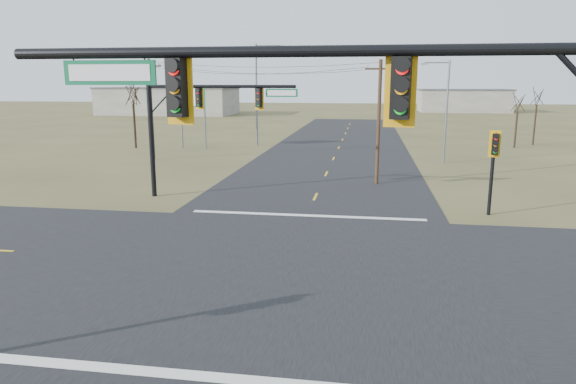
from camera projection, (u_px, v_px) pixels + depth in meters
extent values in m
plane|color=brown|center=(283.00, 267.00, 19.00)|extent=(320.00, 320.00, 0.00)
cube|color=black|center=(283.00, 266.00, 19.00)|extent=(160.00, 14.00, 0.02)
cube|color=black|center=(283.00, 266.00, 19.00)|extent=(14.00, 160.00, 0.02)
cube|color=silver|center=(229.00, 379.00, 11.74)|extent=(12.00, 0.40, 0.01)
cube|color=silver|center=(307.00, 215.00, 26.24)|extent=(12.00, 0.40, 0.01)
cylinder|color=black|center=(310.00, 51.00, 8.86)|extent=(11.14, 0.20, 0.20)
cube|color=#0D613A|center=(110.00, 73.00, 9.50)|extent=(1.80, 0.05, 0.45)
cylinder|color=black|center=(151.00, 137.00, 30.18)|extent=(0.28, 0.28, 7.08)
cylinder|color=black|center=(221.00, 86.00, 28.92)|extent=(8.60, 0.18, 0.18)
cube|color=#0D613A|center=(282.00, 93.00, 28.47)|extent=(1.80, 0.05, 0.45)
cylinder|color=black|center=(492.00, 175.00, 26.05)|extent=(0.18, 0.18, 4.21)
cylinder|color=#4B3420|center=(379.00, 123.00, 33.76)|extent=(0.24, 0.24, 8.16)
cube|color=#4B3420|center=(381.00, 69.00, 33.04)|extent=(2.00, 0.20, 0.12)
cylinder|color=#4B3420|center=(151.00, 110.00, 44.78)|extent=(0.25, 0.25, 8.70)
cube|color=#4B3420|center=(149.00, 66.00, 44.01)|extent=(2.13, 0.33, 0.12)
cylinder|color=slate|center=(181.00, 118.00, 53.15)|extent=(0.17, 0.17, 6.29)
cylinder|color=slate|center=(205.00, 118.00, 52.78)|extent=(0.17, 0.17, 6.29)
cube|color=#0D613A|center=(192.00, 97.00, 52.53)|extent=(3.12, 1.37, 2.10)
cylinder|color=slate|center=(446.00, 112.00, 42.89)|extent=(0.17, 0.17, 8.52)
cylinder|color=slate|center=(437.00, 63.00, 42.20)|extent=(2.04, 0.10, 0.10)
cube|color=slate|center=(424.00, 64.00, 42.37)|extent=(0.51, 0.35, 0.15)
cylinder|color=slate|center=(257.00, 96.00, 54.92)|extent=(0.21, 0.21, 10.71)
cylinder|color=slate|center=(268.00, 46.00, 53.66)|extent=(2.57, 0.13, 0.13)
cube|color=slate|center=(280.00, 46.00, 53.48)|extent=(0.64, 0.42, 0.19)
cylinder|color=black|center=(135.00, 126.00, 53.24)|extent=(0.22, 0.22, 4.56)
cylinder|color=black|center=(135.00, 120.00, 61.96)|extent=(0.21, 0.21, 4.65)
cylinder|color=black|center=(516.00, 130.00, 53.56)|extent=(0.20, 0.20, 3.79)
cylinder|color=black|center=(535.00, 125.00, 56.00)|extent=(0.19, 0.19, 4.36)
cube|color=#ACA598|center=(169.00, 102.00, 111.42)|extent=(28.00, 14.00, 5.50)
cube|color=#ACA598|center=(463.00, 101.00, 121.05)|extent=(20.00, 12.00, 5.00)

